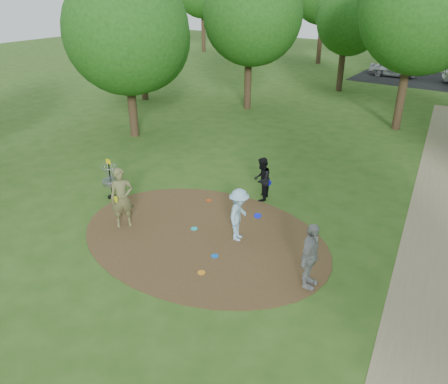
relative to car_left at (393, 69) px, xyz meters
The scene contains 15 objects.
ground 29.70m from the car_left, 85.67° to the right, with size 100.00×100.00×0.00m, color #2D5119.
dirt_clearing 29.70m from the car_left, 85.67° to the right, with size 8.40×8.40×0.02m, color #47301C.
footpath 28.96m from the car_left, 72.43° to the right, with size 2.00×40.00×0.01m, color #8C7A5B.
parking_lot 4.31m from the car_left, ahead, with size 14.00×8.00×0.01m, color black.
player_observer_with_disc 30.53m from the car_left, 90.62° to the right, with size 0.85×0.89×2.05m.
player_throwing_with_disc 29.27m from the car_left, 83.59° to the right, with size 1.24×1.25×1.73m.
player_walking_with_disc 26.39m from the car_left, 84.65° to the right, with size 0.82×0.94×1.65m.
player_waiting_with_disc 30.63m from the car_left, 78.57° to the right, with size 0.55×1.14×1.90m.
disc_ground_cyan 29.48m from the car_left, 86.60° to the right, with size 0.22×0.22×0.02m, color #1AC9D3.
disc_ground_blue 30.50m from the car_left, 83.93° to the right, with size 0.22×0.22×0.02m, color blue.
disc_ground_red 27.52m from the car_left, 88.05° to the right, with size 0.22×0.22×0.02m, color #BF4513.
car_left is the anchor object (origin of this frame).
disc_ground_orange 31.39m from the car_left, 83.79° to the right, with size 0.22×0.22×0.02m, color orange.
disc_golf_basket 29.39m from the car_left, 94.40° to the right, with size 0.63×0.63×1.54m.
tree_ring 21.04m from the car_left, 76.83° to the right, with size 37.08×45.77×9.88m.
Camera 1 is at (7.33, -9.46, 7.41)m, focal length 35.00 mm.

